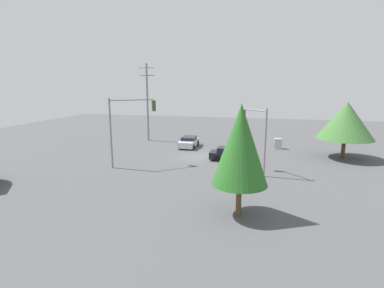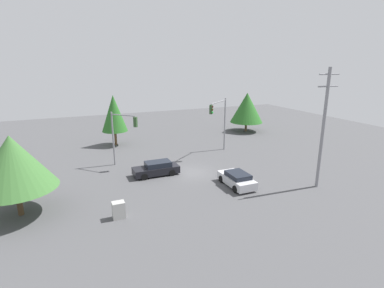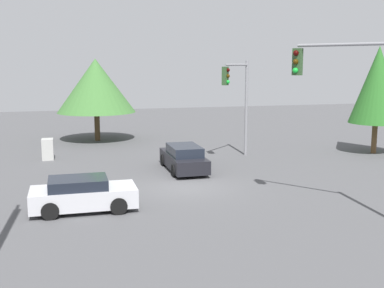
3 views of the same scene
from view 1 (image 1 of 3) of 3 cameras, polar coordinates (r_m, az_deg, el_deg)
name	(u,v)px [view 1 (image 1 of 3)]	position (r m, az deg, el deg)	size (l,w,h in m)	color
ground_plane	(201,157)	(33.21, 1.64, -2.51)	(80.00, 80.00, 0.00)	#4C4C4F
sedan_silver	(189,142)	(38.27, -0.61, 0.38)	(2.00, 4.12, 1.33)	silver
sedan_dark	(231,154)	(31.85, 7.47, -1.95)	(4.59, 1.89, 1.41)	black
traffic_signal_main	(256,129)	(27.13, 12.01, 2.79)	(2.39, 2.43, 5.95)	gray
traffic_signal_cross	(128,119)	(29.49, -12.08, 4.60)	(3.68, 3.00, 6.72)	gray
utility_pole_tall	(147,101)	(42.57, -8.50, 8.16)	(2.20, 0.28, 10.71)	gray
electrical_cabinet	(278,144)	(38.88, 16.05, 0.07)	(0.90, 0.67, 1.27)	#B2B2AD
tree_behind	(240,145)	(18.03, 9.21, -0.18)	(3.42, 3.42, 6.89)	brown
tree_corner	(346,120)	(35.98, 27.29, 4.00)	(5.83, 5.83, 6.14)	#4C3823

